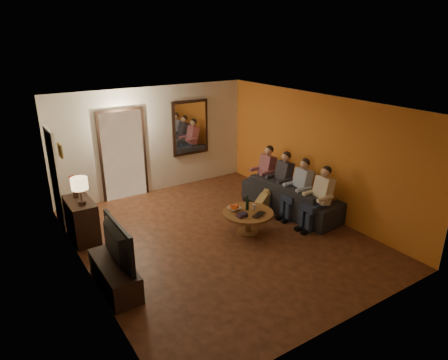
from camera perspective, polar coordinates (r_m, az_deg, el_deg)
floor at (r=7.93m, az=-0.65°, el=-8.18°), size 5.00×6.00×0.01m
ceiling at (r=7.06m, az=-0.73°, el=10.67°), size 5.00×6.00×0.01m
back_wall at (r=9.95m, az=-10.01°, el=5.59°), size 5.00×0.02×2.60m
front_wall at (r=5.33m, az=17.05°, el=-8.53°), size 5.00×0.02×2.60m
left_wall at (r=6.51m, az=-19.65°, el=-3.40°), size 0.02×6.00×2.60m
right_wall at (r=8.92m, az=13.04°, el=3.63°), size 0.02×6.00×2.60m
orange_accent at (r=8.91m, az=13.00°, el=3.62°), size 0.01×6.00×2.60m
kitchen_doorway at (r=9.73m, az=-14.19°, el=3.40°), size 1.00×0.06×2.10m
door_trim at (r=9.72m, az=-14.17°, el=3.38°), size 1.12×0.04×2.22m
fridge_glimpse at (r=9.86m, az=-12.76°, el=2.82°), size 0.45×0.03×1.70m
mirror_frame at (r=10.29m, az=-4.84°, el=7.45°), size 1.00×0.05×1.40m
mirror_glass at (r=10.26m, az=-4.76°, el=7.42°), size 0.86×0.02×1.26m
white_door at (r=8.74m, az=-22.93°, el=0.22°), size 0.06×0.85×2.04m
framed_art at (r=7.55m, az=-22.38°, el=3.92°), size 0.03×0.28×0.24m
art_canvas at (r=7.55m, az=-22.27°, el=3.94°), size 0.01×0.22×0.18m
dresser at (r=8.16m, az=-19.65°, el=-5.42°), size 0.45×0.91×0.81m
table_lamp at (r=7.71m, az=-19.83°, el=-1.52°), size 0.30×0.30×0.54m
flower_vase at (r=8.13m, az=-20.55°, el=-0.86°), size 0.14×0.14×0.44m
tv_stand at (r=6.65m, az=-15.34°, el=-12.99°), size 0.45×1.30×0.43m
tv at (r=6.37m, az=-15.80°, el=-8.81°), size 1.17×0.15×0.67m
sofa at (r=9.06m, az=9.81°, el=-2.23°), size 2.49×1.19×0.70m
person_a at (r=8.32m, az=13.56°, el=-2.78°), size 0.60×0.40×1.20m
person_b at (r=8.71m, az=10.74°, el=-1.49°), size 0.60×0.40×1.20m
person_c at (r=9.11m, az=8.17°, el=-0.32°), size 0.60×0.40×1.20m
person_d at (r=9.54m, az=5.83°, el=0.75°), size 0.60×0.40×1.20m
dog at (r=8.77m, az=5.40°, el=-3.30°), size 0.61×0.43×0.56m
coffee_table at (r=8.03m, az=3.42°, el=-6.03°), size 1.16×1.16×0.45m
bowl at (r=7.98m, az=1.48°, el=-4.11°), size 0.26×0.26×0.06m
oranges at (r=7.96m, az=1.49°, el=-3.67°), size 0.20×0.20×0.08m
wine_bottle at (r=7.97m, az=3.35°, el=-3.23°), size 0.07×0.07×0.31m
wine_glass at (r=8.05m, az=4.29°, el=-3.83°), size 0.06×0.06×0.10m
book_stack at (r=7.73m, az=2.58°, el=-4.98°), size 0.20×0.15×0.07m
laptop at (r=7.78m, az=5.28°, el=-5.04°), size 0.39×0.32×0.03m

